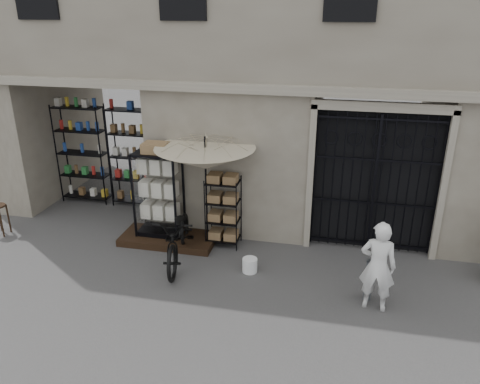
% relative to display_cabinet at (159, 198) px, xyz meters
% --- Properties ---
extents(ground, '(80.00, 80.00, 0.00)m').
position_rel_display_cabinet_xyz_m(ground, '(2.59, -1.64, -0.96)').
color(ground, black).
rests_on(ground, ground).
extents(main_building, '(14.00, 4.00, 9.00)m').
position_rel_display_cabinet_xyz_m(main_building, '(2.59, 2.36, 3.54)').
color(main_building, gray).
rests_on(main_building, ground).
extents(shop_recess, '(3.00, 1.70, 3.00)m').
position_rel_display_cabinet_xyz_m(shop_recess, '(-1.91, 1.16, 0.54)').
color(shop_recess, black).
rests_on(shop_recess, ground).
extents(shop_shelving, '(2.70, 0.50, 2.50)m').
position_rel_display_cabinet_xyz_m(shop_shelving, '(-1.96, 1.66, 0.29)').
color(shop_shelving, black).
rests_on(shop_shelving, ground).
extents(iron_gate, '(2.50, 0.21, 3.00)m').
position_rel_display_cabinet_xyz_m(iron_gate, '(4.34, 0.63, 0.54)').
color(iron_gate, black).
rests_on(iron_gate, ground).
extents(step_platform, '(2.00, 0.90, 0.15)m').
position_rel_display_cabinet_xyz_m(step_platform, '(0.19, -0.09, -0.89)').
color(step_platform, black).
rests_on(step_platform, ground).
extents(display_cabinet, '(0.99, 0.71, 1.96)m').
position_rel_display_cabinet_xyz_m(display_cabinet, '(0.00, 0.00, 0.00)').
color(display_cabinet, black).
rests_on(display_cabinet, step_platform).
extents(wire_rack, '(0.68, 0.50, 1.50)m').
position_rel_display_cabinet_xyz_m(wire_rack, '(1.37, 0.06, -0.23)').
color(wire_rack, black).
rests_on(wire_rack, ground).
extents(market_umbrella, '(2.15, 2.17, 2.84)m').
position_rel_display_cabinet_xyz_m(market_umbrella, '(1.05, -0.04, 1.08)').
color(market_umbrella, black).
rests_on(market_umbrella, ground).
extents(white_bucket, '(0.38, 0.38, 0.27)m').
position_rel_display_cabinet_xyz_m(white_bucket, '(2.13, -0.90, -0.82)').
color(white_bucket, silver).
rests_on(white_bucket, ground).
extents(bicycle, '(0.89, 1.19, 2.08)m').
position_rel_display_cabinet_xyz_m(bicycle, '(0.70, -0.81, -0.96)').
color(bicycle, black).
rests_on(bicycle, ground).
extents(wooden_stool, '(0.40, 0.40, 0.69)m').
position_rel_display_cabinet_xyz_m(wooden_stool, '(-3.53, -0.52, -0.60)').
color(wooden_stool, black).
rests_on(wooden_stool, ground).
extents(steel_bollard, '(0.18, 0.18, 0.75)m').
position_rel_display_cabinet_xyz_m(steel_bollard, '(4.28, -1.35, -0.58)').
color(steel_bollard, slate).
rests_on(steel_bollard, ground).
extents(shopkeeper, '(0.80, 1.65, 0.38)m').
position_rel_display_cabinet_xyz_m(shopkeeper, '(4.37, -1.56, -0.96)').
color(shopkeeper, silver).
rests_on(shopkeeper, ground).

